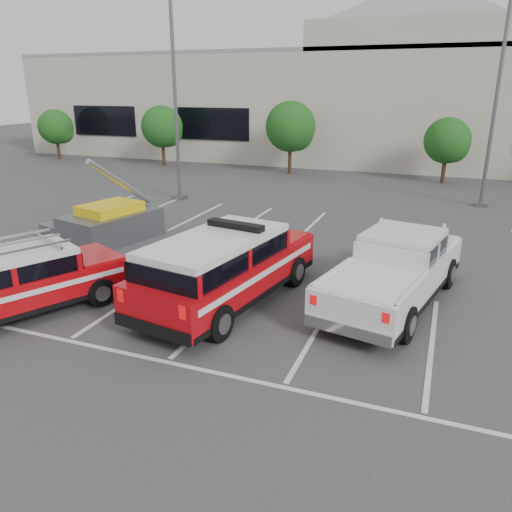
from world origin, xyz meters
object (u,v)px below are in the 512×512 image
Objects in this scene: tree_far_left at (57,128)px; white_pickup at (394,277)px; fire_chief_suv at (226,272)px; tree_mid_left at (292,128)px; tree_mid_right at (449,142)px; convention_building at (389,100)px; tree_left at (163,128)px; light_pole_left at (175,98)px; light_pole_mid at (496,99)px; ladder_suv at (22,285)px; utility_rig at (108,224)px.

tree_far_left is 35.28m from white_pickup.
tree_far_left reaches higher than fire_chief_suv.
tree_mid_left is 10.01m from tree_mid_right.
convention_building is 18.11m from tree_left.
white_pickup is (4.05, -29.62, -3.95)m from convention_building.
light_pole_left is (16.91, -10.05, 2.68)m from tree_far_left.
white_pickup is at bearing -101.37° from light_pole_mid.
tree_mid_left is 24.15m from ladder_suv.
convention_building is at bearing 33.05° from tree_left.
ladder_suv is at bearing -58.28° from utility_rig.
light_pole_left is (6.91, -10.05, 2.41)m from tree_left.
utility_rig is at bearing -178.82° from white_pickup.
light_pole_left is at bearing -107.10° from tree_mid_left.
ladder_suv is at bearing -98.40° from convention_building.
light_pole_mid is at bearing 14.93° from light_pole_left.
light_pole_left is at bearing 128.92° from ladder_suv.
tree_mid_right is (10.00, -0.00, -0.54)m from tree_mid_left.
ladder_suv is (0.09, -24.05, -2.25)m from tree_mid_left.
tree_left is 26.19m from fire_chief_suv.
light_pole_mid is (21.91, -6.05, 2.41)m from tree_left.
tree_far_left is 32.59m from light_pole_mid.
white_pickup is at bearing -82.21° from convention_building.
light_pole_mid is (11.91, -6.05, 2.14)m from tree_mid_left.
tree_left is at bearing 0.00° from tree_far_left.
light_pole_left is (-3.09, -10.05, 2.14)m from tree_mid_left.
tree_left is 10.00m from tree_mid_left.
light_pole_left reaches higher than ladder_suv.
tree_far_left is at bearing -158.63° from convention_building.
tree_far_left is at bearing 169.27° from light_pole_mid.
tree_left is 19.49m from utility_rig.
tree_far_left is 0.61× the size of fire_chief_suv.
tree_mid_left is 22.15m from fire_chief_suv.
tree_mid_left is (20.00, 0.00, 0.54)m from tree_far_left.
tree_mid_left is 0.47× the size of light_pole_left.
light_pole_left is at bearing 134.10° from fire_chief_suv.
tree_mid_right is at bearing 93.73° from ladder_suv.
tree_far_left is 20.01m from tree_mid_left.
fire_chief_suv is at bearing -77.37° from tree_mid_left.
tree_far_left is 0.90× the size of tree_left.
tree_mid_left is at bearing 72.90° from light_pole_left.
fire_chief_suv is 4.65m from white_pickup.
tree_mid_right is 21.42m from utility_rig.
utility_rig reaches higher than ladder_suv.
convention_building is at bearing 99.00° from fire_chief_suv.
tree_left is 20.00m from tree_mid_right.
fire_chief_suv is 1.63× the size of utility_rig.
white_pickup is at bearing -92.48° from tree_mid_right.
fire_chief_suv reaches higher than ladder_suv.
tree_left is 12.43m from light_pole_left.
convention_building is at bearing 62.60° from tree_mid_left.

